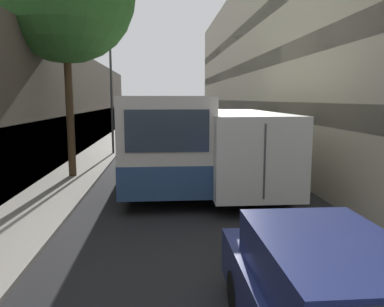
% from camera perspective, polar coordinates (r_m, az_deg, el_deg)
% --- Properties ---
extents(ground_plane, '(150.00, 150.00, 0.00)m').
position_cam_1_polar(ground_plane, '(13.08, -0.43, -5.07)').
color(ground_plane, '#232326').
extents(sidewalk_left, '(2.06, 60.00, 0.11)m').
position_cam_1_polar(sidewalk_left, '(13.49, -19.35, -4.91)').
color(sidewalk_left, '#9E998E').
rests_on(sidewalk_left, ground_plane).
extents(building_right_apartment, '(2.40, 60.00, 10.25)m').
position_cam_1_polar(building_right_apartment, '(14.19, 21.39, 16.14)').
color(building_right_apartment, '#B7AD93').
rests_on(building_right_apartment, ground_plane).
extents(bus, '(2.63, 11.15, 3.11)m').
position_cam_1_polar(bus, '(15.01, -4.08, 3.02)').
color(bus, silver).
rests_on(bus, ground_plane).
extents(box_truck, '(2.38, 8.80, 2.61)m').
position_cam_1_polar(box_truck, '(13.43, 6.16, 1.54)').
color(box_truck, silver).
rests_on(box_truck, ground_plane).
extents(street_lamp, '(0.36, 0.80, 8.09)m').
position_cam_1_polar(street_lamp, '(20.78, -12.37, 15.17)').
color(street_lamp, '#38383D').
rests_on(street_lamp, sidewalk_left).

